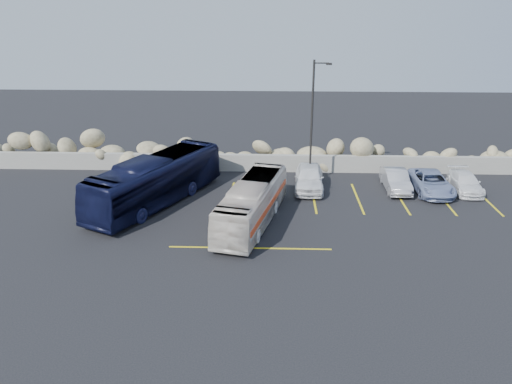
{
  "coord_description": "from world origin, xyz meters",
  "views": [
    {
      "loc": [
        0.07,
        -21.6,
        11.43
      ],
      "look_at": [
        -0.84,
        4.0,
        1.49
      ],
      "focal_mm": 35.0,
      "sensor_mm": 36.0,
      "label": 1
    }
  ],
  "objects_px": {
    "tour_coach": "(156,180)",
    "car_c": "(465,182)",
    "car_b": "(396,180)",
    "vintage_bus": "(252,203)",
    "car_d": "(431,183)",
    "lamppost": "(313,120)",
    "car_a": "(309,178)"
  },
  "relations": [
    {
      "from": "tour_coach",
      "to": "vintage_bus",
      "type": "bearing_deg",
      "value": 1.75
    },
    {
      "from": "vintage_bus",
      "to": "car_d",
      "type": "height_order",
      "value": "vintage_bus"
    },
    {
      "from": "vintage_bus",
      "to": "tour_coach",
      "type": "relative_size",
      "value": 0.82
    },
    {
      "from": "car_a",
      "to": "car_d",
      "type": "distance_m",
      "value": 7.66
    },
    {
      "from": "lamppost",
      "to": "car_a",
      "type": "xyz_separation_m",
      "value": [
        -0.15,
        -0.97,
        -3.53
      ]
    },
    {
      "from": "vintage_bus",
      "to": "car_a",
      "type": "distance_m",
      "value": 6.37
    },
    {
      "from": "tour_coach",
      "to": "car_c",
      "type": "bearing_deg",
      "value": 34.46
    },
    {
      "from": "car_b",
      "to": "car_d",
      "type": "relative_size",
      "value": 0.86
    },
    {
      "from": "lamppost",
      "to": "vintage_bus",
      "type": "bearing_deg",
      "value": -119.44
    },
    {
      "from": "car_b",
      "to": "car_d",
      "type": "xyz_separation_m",
      "value": [
        2.14,
        -0.34,
        -0.01
      ]
    },
    {
      "from": "car_c",
      "to": "car_d",
      "type": "distance_m",
      "value": 2.26
    },
    {
      "from": "tour_coach",
      "to": "car_d",
      "type": "height_order",
      "value": "tour_coach"
    },
    {
      "from": "car_d",
      "to": "lamppost",
      "type": "bearing_deg",
      "value": 169.99
    },
    {
      "from": "vintage_bus",
      "to": "car_d",
      "type": "relative_size",
      "value": 1.85
    },
    {
      "from": "vintage_bus",
      "to": "tour_coach",
      "type": "height_order",
      "value": "tour_coach"
    },
    {
      "from": "vintage_bus",
      "to": "car_c",
      "type": "relative_size",
      "value": 2.18
    },
    {
      "from": "tour_coach",
      "to": "car_a",
      "type": "bearing_deg",
      "value": 42.72
    },
    {
      "from": "lamppost",
      "to": "car_d",
      "type": "xyz_separation_m",
      "value": [
        7.5,
        -1.25,
        -3.66
      ]
    },
    {
      "from": "lamppost",
      "to": "tour_coach",
      "type": "relative_size",
      "value": 0.78
    },
    {
      "from": "car_a",
      "to": "car_b",
      "type": "xyz_separation_m",
      "value": [
        5.52,
        0.06,
        -0.12
      ]
    },
    {
      "from": "tour_coach",
      "to": "car_d",
      "type": "relative_size",
      "value": 2.25
    },
    {
      "from": "lamppost",
      "to": "tour_coach",
      "type": "height_order",
      "value": "lamppost"
    },
    {
      "from": "tour_coach",
      "to": "car_a",
      "type": "height_order",
      "value": "tour_coach"
    },
    {
      "from": "tour_coach",
      "to": "car_c",
      "type": "relative_size",
      "value": 2.66
    },
    {
      "from": "vintage_bus",
      "to": "car_d",
      "type": "xyz_separation_m",
      "value": [
        11.08,
        5.08,
        -0.54
      ]
    },
    {
      "from": "car_a",
      "to": "car_b",
      "type": "bearing_deg",
      "value": 3.93
    },
    {
      "from": "vintage_bus",
      "to": "car_a",
      "type": "relative_size",
      "value": 1.89
    },
    {
      "from": "car_c",
      "to": "car_d",
      "type": "relative_size",
      "value": 0.85
    },
    {
      "from": "car_b",
      "to": "car_c",
      "type": "height_order",
      "value": "car_b"
    },
    {
      "from": "car_c",
      "to": "tour_coach",
      "type": "bearing_deg",
      "value": -169.0
    },
    {
      "from": "vintage_bus",
      "to": "car_a",
      "type": "xyz_separation_m",
      "value": [
        3.42,
        5.36,
        -0.41
      ]
    },
    {
      "from": "lamppost",
      "to": "car_b",
      "type": "xyz_separation_m",
      "value": [
        5.36,
        -0.91,
        -3.65
      ]
    }
  ]
}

